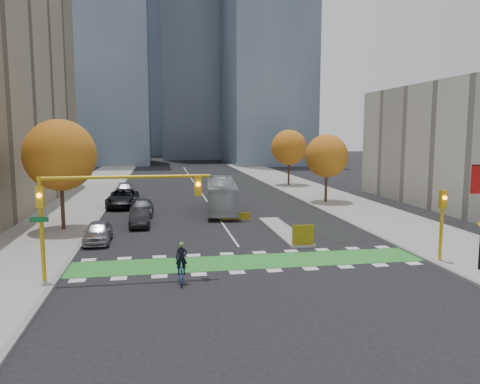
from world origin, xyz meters
name	(u,v)px	position (x,y,z in m)	size (l,w,h in m)	color
ground	(254,269)	(0.00, 0.00, 0.00)	(300.00, 300.00, 0.00)	black
sidewalk_west	(64,213)	(-13.50, 20.00, 0.07)	(7.00, 120.00, 0.15)	gray
sidewalk_east	(347,205)	(13.50, 20.00, 0.07)	(7.00, 120.00, 0.15)	gray
curb_west	(104,211)	(-10.00, 20.00, 0.07)	(0.30, 120.00, 0.16)	gray
curb_east	(313,206)	(10.00, 20.00, 0.07)	(0.30, 120.00, 0.16)	gray
bike_crossing	(249,262)	(0.00, 1.50, 0.01)	(20.00, 3.00, 0.01)	#2D8A2F
centre_line	(196,186)	(0.00, 40.00, 0.01)	(0.15, 70.00, 0.01)	silver
bike_lane_paint	(266,194)	(7.50, 30.00, 0.01)	(2.50, 50.00, 0.01)	black
median_island	(283,231)	(4.00, 9.00, 0.08)	(1.60, 10.00, 0.16)	gray
hazard_board	(303,235)	(4.00, 4.20, 0.80)	(1.40, 0.12, 1.30)	yellow
tower_nw	(98,9)	(-18.00, 90.00, 35.00)	(22.00, 22.00, 70.00)	#47566B
tower_ne	(267,33)	(20.00, 85.00, 30.00)	(18.00, 24.00, 60.00)	#47566B
tower_far	(160,34)	(-4.00, 140.00, 40.00)	(26.00, 26.00, 80.00)	#47566B
tree_west	(60,155)	(-12.00, 12.00, 5.62)	(5.20, 5.20, 8.22)	#332114
tree_east_near	(327,156)	(12.00, 22.00, 4.86)	(4.40, 4.40, 7.08)	#332114
tree_east_far	(289,147)	(12.50, 38.00, 5.24)	(4.80, 4.80, 7.65)	#332114
traffic_signal_west	(96,199)	(-7.93, -0.51, 4.03)	(8.53, 0.56, 5.20)	#BF9914
traffic_signal_east	(442,215)	(10.50, -0.51, 2.73)	(0.35, 0.43, 4.10)	#BF9914
cyclist	(182,269)	(-3.92, -1.64, 0.68)	(0.71, 1.79, 2.03)	navy
bus	(221,195)	(0.68, 18.72, 1.53)	(2.57, 10.97, 3.06)	#A3A8AA
parked_car_a	(98,232)	(-9.00, 7.79, 0.71)	(1.68, 4.19, 1.43)	#9C9CA1
parked_car_b	(140,217)	(-6.50, 12.86, 0.71)	(1.50, 4.30, 1.42)	black
parked_car_c	(142,208)	(-6.50, 17.86, 0.68)	(1.91, 4.71, 1.37)	#4C4B50
parked_car_d	(123,198)	(-8.52, 22.86, 0.86)	(2.84, 6.17, 1.71)	black
parked_car_e	(125,190)	(-8.83, 30.09, 0.85)	(2.02, 5.01, 1.71)	gray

